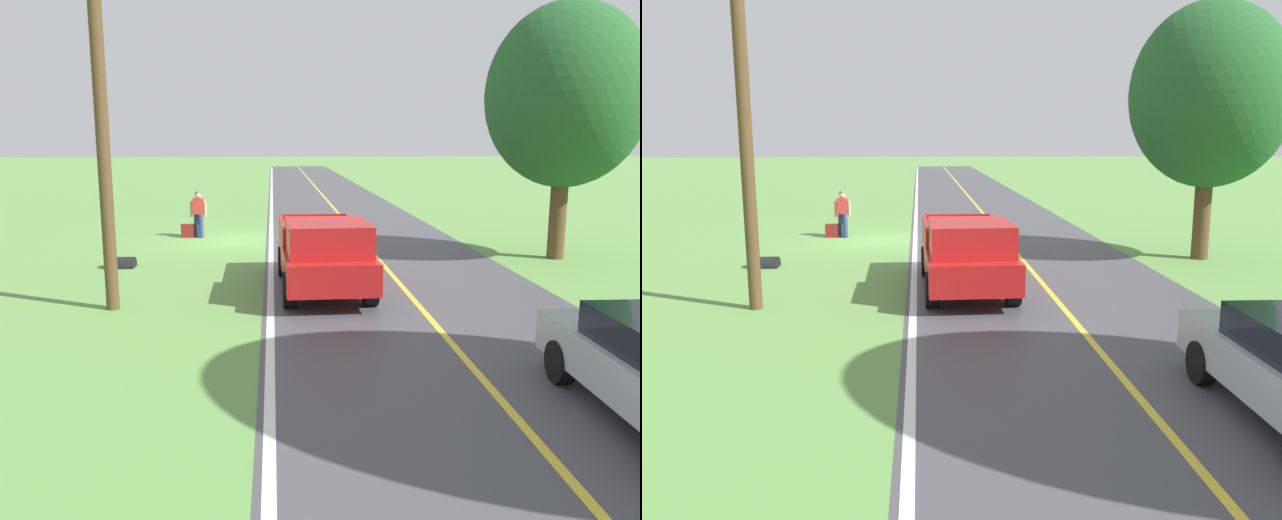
{
  "view_description": "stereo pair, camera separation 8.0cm",
  "coord_description": "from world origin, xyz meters",
  "views": [
    {
      "loc": [
        -1.34,
        23.24,
        3.7
      ],
      "look_at": [
        -2.22,
        11.28,
        1.4
      ],
      "focal_mm": 35.99,
      "sensor_mm": 36.0,
      "label": 1
    },
    {
      "loc": [
        -1.42,
        23.25,
        3.7
      ],
      "look_at": [
        -2.22,
        11.28,
        1.4
      ],
      "focal_mm": 35.99,
      "sensor_mm": 36.0,
      "label": 2
    }
  ],
  "objects": [
    {
      "name": "drainage_culvert",
      "position": [
        3.07,
        4.71,
        0.0
      ],
      "size": [
        0.8,
        0.6,
        0.6
      ],
      "primitive_type": "cylinder",
      "rotation": [
        0.0,
        1.57,
        0.0
      ],
      "color": "black",
      "rests_on": "ground"
    },
    {
      "name": "tree_far_side_near",
      "position": [
        -10.06,
        4.27,
        4.89
      ],
      "size": [
        4.72,
        4.72,
        7.63
      ],
      "color": "brown",
      "rests_on": "ground"
    },
    {
      "name": "pickup_truck_passing",
      "position": [
        -2.55,
        8.06,
        0.97
      ],
      "size": [
        2.19,
        5.44,
        1.82
      ],
      "color": "#B21919",
      "rests_on": "ground"
    },
    {
      "name": "lane_centre_line",
      "position": [
        -4.56,
        0.0,
        0.01
      ],
      "size": [
        0.14,
        117.6,
        0.0
      ],
      "primitive_type": "cube",
      "color": "gold",
      "rests_on": "ground"
    },
    {
      "name": "suitcase_carried",
      "position": [
        1.87,
        -0.82,
        0.25
      ],
      "size": [
        0.47,
        0.23,
        0.51
      ],
      "primitive_type": "cube",
      "rotation": [
        0.0,
        0.0,
        1.5
      ],
      "color": "maroon",
      "rests_on": "ground"
    },
    {
      "name": "ground_plane",
      "position": [
        0.0,
        0.0,
        0.0
      ],
      "size": [
        200.0,
        200.0,
        0.0
      ],
      "primitive_type": "plane",
      "color": "#609347"
    },
    {
      "name": "road_surface",
      "position": [
        -4.56,
        0.0,
        0.0
      ],
      "size": [
        6.96,
        120.0,
        0.0
      ],
      "primitive_type": "cube",
      "color": "#47474C",
      "rests_on": "ground"
    },
    {
      "name": "lane_edge_line",
      "position": [
        -1.26,
        0.0,
        0.01
      ],
      "size": [
        0.16,
        117.6,
        0.0
      ],
      "primitive_type": "cube",
      "color": "silver",
      "rests_on": "ground"
    },
    {
      "name": "utility_pole_roadside",
      "position": [
        2.18,
        9.37,
        3.83
      ],
      "size": [
        0.28,
        0.28,
        7.66
      ],
      "primitive_type": "cylinder",
      "color": "brown",
      "rests_on": "ground"
    },
    {
      "name": "hitchhiker_walking",
      "position": [
        1.44,
        -0.87,
        0.98
      ],
      "size": [
        0.62,
        0.53,
        1.75
      ],
      "color": "navy",
      "rests_on": "ground"
    }
  ]
}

